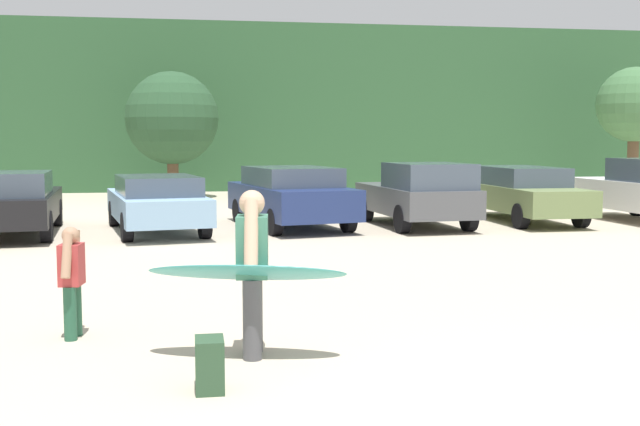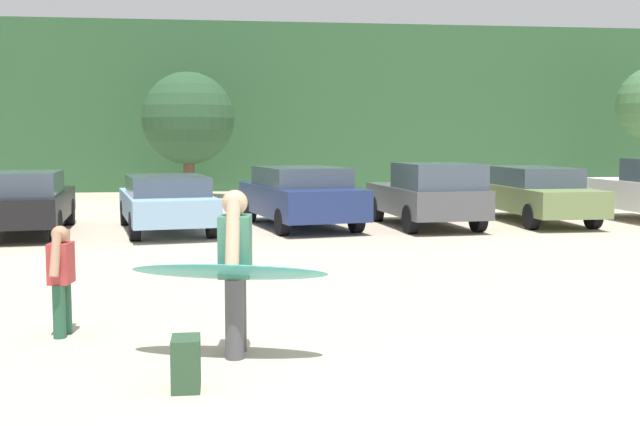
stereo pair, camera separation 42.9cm
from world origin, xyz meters
TOP-DOWN VIEW (x-y plane):
  - hillside_ridge at (0.00, 33.39)m, footprint 108.00×12.00m
  - tree_right at (-3.61, 23.94)m, footprint 3.30×3.30m
  - parked_car_black at (-6.82, 13.45)m, footprint 2.21×4.94m
  - parked_car_sky_blue at (-3.74, 13.56)m, footprint 2.61×4.97m
  - parked_car_navy at (-0.60, 14.11)m, footprint 2.82×4.82m
  - parked_car_dark_gray at (2.44, 13.63)m, footprint 2.13×4.25m
  - parked_car_olive_green at (5.47, 14.50)m, footprint 1.80×4.80m
  - person_adult at (-2.37, 3.06)m, footprint 0.34×0.74m
  - person_child at (-4.21, 4.05)m, footprint 0.25×0.53m
  - surfboard_teal at (-2.43, 2.92)m, footprint 1.99×0.99m
  - backpack_dropped at (-2.81, 2.04)m, footprint 0.24×0.34m

SIDE VIEW (x-z plane):
  - backpack_dropped at x=-2.81m, z-range 0.00..0.45m
  - person_child at x=-4.21m, z-range 0.08..1.27m
  - parked_car_sky_blue at x=-3.74m, z-range 0.06..1.35m
  - parked_car_black at x=-6.82m, z-range 0.03..1.46m
  - parked_car_olive_green at x=5.47m, z-range 0.05..1.46m
  - parked_car_navy at x=-0.60m, z-range 0.05..1.50m
  - parked_car_dark_gray at x=2.44m, z-range 0.02..1.58m
  - surfboard_teal at x=-2.43m, z-range 0.71..0.99m
  - person_adult at x=-2.37m, z-range 0.11..1.73m
  - tree_right at x=-3.61m, z-range 0.59..5.11m
  - hillside_ridge at x=0.00m, z-range 0.00..6.84m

